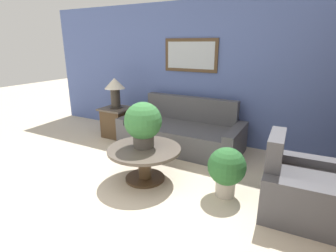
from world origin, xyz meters
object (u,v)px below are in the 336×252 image
Objects in this scene: couch_main at (182,133)px; table_lamp at (115,88)px; side_table at (117,122)px; potted_plant_on_table at (143,123)px; armchair at (306,190)px; coffee_table at (145,157)px; potted_plant_floor at (227,169)px.

table_lamp reaches higher than couch_main.
side_table is 0.70m from table_lamp.
table_lamp reaches higher than potted_plant_on_table.
couch_main is at bearing 4.47° from side_table.
potted_plant_on_table reaches higher than side_table.
table_lamp is (-3.51, 0.99, 0.73)m from armchair.
table_lamp reaches higher than side_table.
coffee_table is 0.48m from potted_plant_on_table.
potted_plant_floor is at bearing 94.09° from armchair.
potted_plant_on_table is (-0.03, 0.04, 0.48)m from coffee_table.
table_lamp is (-1.51, 1.24, 0.66)m from coffee_table.
armchair is at bearing -15.80° from table_lamp.
table_lamp is 2.92m from potted_plant_floor.
couch_main is at bearing 92.13° from potted_plant_on_table.
couch_main is at bearing 134.77° from potted_plant_floor.
armchair is 0.89m from potted_plant_floor.
couch_main is 3.63× the size of side_table.
side_table is 1.97m from potted_plant_on_table.
couch_main reaches higher than potted_plant_floor.
armchair is at bearing -27.94° from couch_main.
potted_plant_floor is (2.63, -1.10, 0.06)m from side_table.
side_table reaches higher than coffee_table.
side_table is at bearing 140.50° from coffee_table.
potted_plant_on_table is 0.99× the size of potted_plant_floor.
potted_plant_floor is at bearing -22.70° from table_lamp.
potted_plant_on_table is (1.47, -1.20, -0.19)m from table_lamp.
table_lamp is at bearing -90.00° from side_table.
couch_main reaches higher than coffee_table.
coffee_table is at bearing -86.51° from couch_main.
side_table is at bearing 157.30° from potted_plant_floor.
potted_plant_on_table is (0.05, -1.32, 0.54)m from couch_main.
couch_main and armchair have the same top height.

